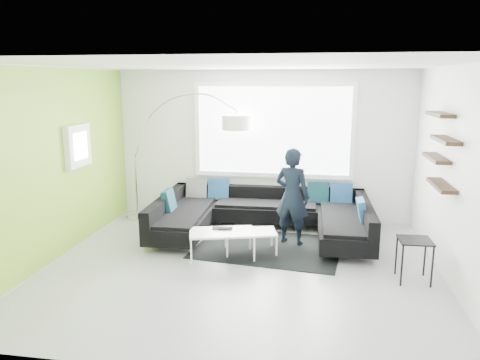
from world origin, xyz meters
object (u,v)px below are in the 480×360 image
object	(u,v)px
coffee_table	(236,242)
arc_lamp	(135,157)
sectional_sofa	(262,218)
side_table	(414,260)
laptop	(222,229)
person	(292,196)

from	to	relation	value
coffee_table	arc_lamp	size ratio (longest dim) A/B	0.52
sectional_sofa	arc_lamp	bearing A→B (deg)	163.79
sectional_sofa	coffee_table	bearing A→B (deg)	-108.82
side_table	laptop	distance (m)	2.72
sectional_sofa	person	size ratio (longest dim) A/B	2.28
coffee_table	arc_lamp	distance (m)	2.89
sectional_sofa	laptop	xyz separation A→B (m)	(-0.49, -0.97, 0.08)
sectional_sofa	person	distance (m)	0.72
person	arc_lamp	bearing A→B (deg)	2.11
person	coffee_table	bearing A→B (deg)	58.87
sectional_sofa	laptop	distance (m)	1.09
laptop	sectional_sofa	bearing A→B (deg)	58.00
sectional_sofa	side_table	xyz separation A→B (m)	(2.18, -1.45, -0.05)
coffee_table	laptop	size ratio (longest dim) A/B	3.82
laptop	side_table	bearing A→B (deg)	-15.25
coffee_table	laptop	xyz separation A→B (m)	(-0.20, -0.07, 0.21)
arc_lamp	laptop	size ratio (longest dim) A/B	7.40
laptop	person	bearing A→B (deg)	30.99
laptop	arc_lamp	bearing A→B (deg)	135.52
side_table	person	xyz separation A→B (m)	(-1.67, 1.21, 0.50)
coffee_table	person	world-z (taller)	person
coffee_table	person	xyz separation A→B (m)	(0.79, 0.66, 0.58)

